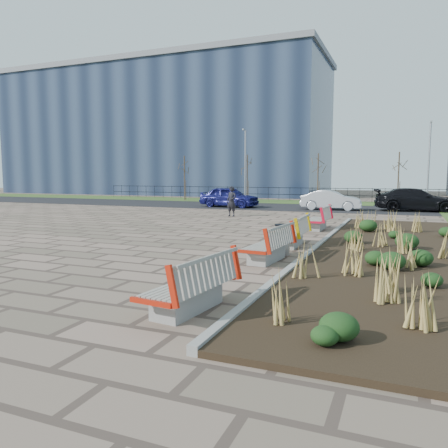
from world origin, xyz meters
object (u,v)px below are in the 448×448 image
at_px(car_black, 416,200).
at_px(bench_b, 267,243).
at_px(bench_a, 188,283).
at_px(car_blue, 229,197).
at_px(pedestrian, 232,201).
at_px(lamp_west, 245,166).
at_px(litter_bin, 282,240).
at_px(bench_d, 317,218).
at_px(bench_c, 291,231).
at_px(lamp_east, 429,165).
at_px(car_silver, 331,200).

bearing_deg(car_black, bench_b, 161.12).
relative_size(bench_a, car_blue, 0.49).
xyz_separation_m(pedestrian, lamp_west, (-3.44, 11.96, 2.19)).
bearing_deg(bench_a, car_black, 86.81).
bearing_deg(car_blue, bench_a, -155.26).
relative_size(litter_bin, pedestrian, 0.52).
bearing_deg(bench_d, bench_b, -89.21).
distance_m(bench_b, car_black, 19.64).
height_order(bench_c, litter_bin, bench_c).
relative_size(litter_bin, lamp_east, 0.15).
bearing_deg(bench_b, car_blue, 119.16).
bearing_deg(bench_d, car_blue, 128.79).
bearing_deg(bench_c, pedestrian, 120.24).
height_order(bench_b, car_black, car_black).
bearing_deg(litter_bin, car_black, 77.49).
relative_size(bench_b, car_blue, 0.49).
height_order(bench_a, car_black, car_black).
relative_size(litter_bin, car_black, 0.17).
relative_size(car_silver, lamp_east, 0.66).
xyz_separation_m(litter_bin, lamp_west, (-9.13, 22.45, 2.60)).
height_order(bench_b, car_silver, car_silver).
bearing_deg(bench_c, lamp_east, 74.71).
relative_size(litter_bin, car_silver, 0.22).
bearing_deg(lamp_west, car_black, -18.50).
bearing_deg(bench_d, litter_bin, -88.05).
relative_size(bench_a, pedestrian, 1.23).
relative_size(bench_a, bench_b, 1.00).
xyz_separation_m(bench_a, car_silver, (-1.05, 22.95, 0.17)).
distance_m(car_blue, car_silver, 7.19).
bearing_deg(bench_c, car_silver, 92.09).
xyz_separation_m(bench_b, car_black, (4.13, 19.20, 0.25)).
bearing_deg(bench_d, pedestrian, 144.06).
height_order(litter_bin, car_silver, car_silver).
xyz_separation_m(bench_b, lamp_east, (5.00, 23.60, 2.54)).
distance_m(car_silver, car_black, 5.28).
xyz_separation_m(bench_a, car_blue, (-8.24, 22.73, 0.25)).
height_order(bench_a, lamp_east, lamp_east).
bearing_deg(car_black, bench_c, 159.17).
bearing_deg(bench_a, bench_b, 96.63).
height_order(bench_a, car_silver, car_silver).
relative_size(bench_c, lamp_west, 0.35).
bearing_deg(car_black, bench_d, 153.83).
distance_m(bench_b, bench_d, 7.48).
xyz_separation_m(car_silver, car_black, (5.19, 0.95, 0.08)).
bearing_deg(litter_bin, car_silver, 93.96).
bearing_deg(car_silver, litter_bin, 178.82).
xyz_separation_m(bench_b, car_blue, (-8.24, 18.03, 0.25)).
bearing_deg(litter_bin, pedestrian, 118.49).
xyz_separation_m(pedestrian, car_blue, (-2.67, 6.39, -0.10)).
relative_size(bench_b, car_silver, 0.53).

